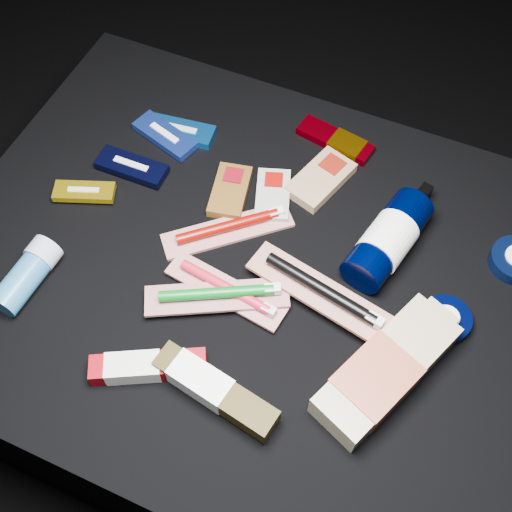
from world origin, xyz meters
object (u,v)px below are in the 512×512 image
at_px(lotion_bottle, 388,240).
at_px(deodorant_stick, 27,275).
at_px(bodywash_bottle, 384,372).
at_px(toothpaste_carton_red, 143,367).

bearing_deg(lotion_bottle, deodorant_stick, -137.92).
xyz_separation_m(bodywash_bottle, toothpaste_carton_red, (-0.32, -0.13, -0.01)).
bearing_deg(toothpaste_carton_red, bodywash_bottle, -5.99).
bearing_deg(toothpaste_carton_red, lotion_bottle, 24.78).
height_order(bodywash_bottle, toothpaste_carton_red, bodywash_bottle).
bearing_deg(deodorant_stick, toothpaste_carton_red, -11.09).
distance_m(bodywash_bottle, toothpaste_carton_red, 0.34).
distance_m(lotion_bottle, bodywash_bottle, 0.22).
xyz_separation_m(lotion_bottle, deodorant_stick, (-0.49, -0.28, -0.01)).
relative_size(lotion_bottle, toothpaste_carton_red, 1.39).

